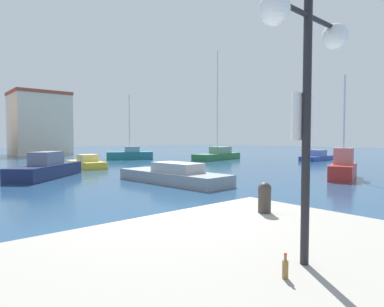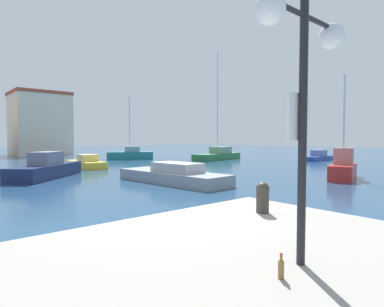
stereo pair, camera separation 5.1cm
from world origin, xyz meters
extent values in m
plane|color=navy|center=(15.00, 20.00, 0.00)|extent=(160.00, 160.00, 0.00)
cylinder|color=black|center=(-0.72, -3.98, 2.86)|extent=(0.10, 0.10, 3.67)
cylinder|color=black|center=(-0.72, -3.98, 3.96)|extent=(1.33, 0.06, 0.06)
sphere|color=white|center=(-1.39, -3.98, 3.86)|extent=(0.33, 0.33, 0.33)
sphere|color=white|center=(-0.06, -3.98, 3.86)|extent=(0.33, 0.33, 0.33)
cube|color=white|center=(-0.72, -3.92, 2.79)|extent=(0.44, 0.03, 0.56)
cylinder|color=red|center=(-0.72, -3.90, 2.85)|extent=(0.24, 0.01, 0.24)
cylinder|color=olive|center=(-1.24, -4.06, 1.12)|extent=(0.07, 0.07, 0.20)
cylinder|color=olive|center=(-1.24, -4.06, 1.26)|extent=(0.03, 0.03, 0.07)
cylinder|color=#B21E19|center=(-1.24, -4.06, 1.30)|extent=(0.03, 0.03, 0.01)
cylinder|color=#38332D|center=(1.12, -2.02, 1.27)|extent=(0.26, 0.26, 0.49)
sphere|color=#38332D|center=(1.12, -2.02, 1.52)|extent=(0.27, 0.27, 0.27)
cube|color=#1E707A|center=(15.73, 29.20, 0.47)|extent=(5.82, 4.14, 0.94)
cube|color=#6B9CA2|center=(16.00, 29.07, 1.28)|extent=(2.17, 1.99, 0.67)
cylinder|color=silver|center=(15.73, 29.20, 4.46)|extent=(0.12, 0.12, 7.05)
cube|color=#B22823|center=(16.13, 3.11, 0.47)|extent=(4.25, 2.55, 0.93)
cube|color=#C4716E|center=(16.32, 3.18, 1.44)|extent=(1.46, 1.40, 1.03)
cylinder|color=silver|center=(16.13, 3.11, 3.73)|extent=(0.12, 0.12, 5.60)
cylinder|color=silver|center=(16.82, 3.35, 1.83)|extent=(1.36, 0.53, 0.08)
cube|color=gold|center=(7.00, 21.64, 0.29)|extent=(1.97, 5.46, 0.58)
cube|color=#DFCD77|center=(6.98, 21.06, 0.88)|extent=(1.44, 1.53, 0.60)
cube|color=#19234C|center=(2.14, 16.01, 0.43)|extent=(5.90, 6.01, 0.87)
cube|color=slate|center=(2.13, 15.99, 1.28)|extent=(2.52, 2.54, 0.83)
cube|color=#233D93|center=(32.27, 13.28, 0.25)|extent=(6.84, 2.43, 0.51)
cube|color=#6E7DB1|center=(32.28, 13.28, 0.86)|extent=(1.82, 1.49, 0.71)
cube|color=#28703D|center=(23.65, 21.80, 0.38)|extent=(8.15, 3.91, 0.76)
cube|color=gray|center=(24.39, 21.98, 1.16)|extent=(3.09, 2.22, 0.81)
cylinder|color=silver|center=(23.65, 21.80, 6.97)|extent=(0.12, 0.12, 12.43)
cube|color=gray|center=(6.99, 8.86, 0.32)|extent=(2.81, 7.71, 0.64)
cube|color=#ADB0B5|center=(7.03, 8.44, 0.91)|extent=(1.75, 3.11, 0.54)
cube|color=beige|center=(10.67, 48.95, 4.70)|extent=(7.94, 7.88, 9.41)
cube|color=#9E4733|center=(10.67, 48.95, 9.66)|extent=(8.10, 8.04, 0.50)
camera|label=1|loc=(-4.21, -5.97, 2.53)|focal=30.01mm
camera|label=2|loc=(-4.17, -6.01, 2.53)|focal=30.01mm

